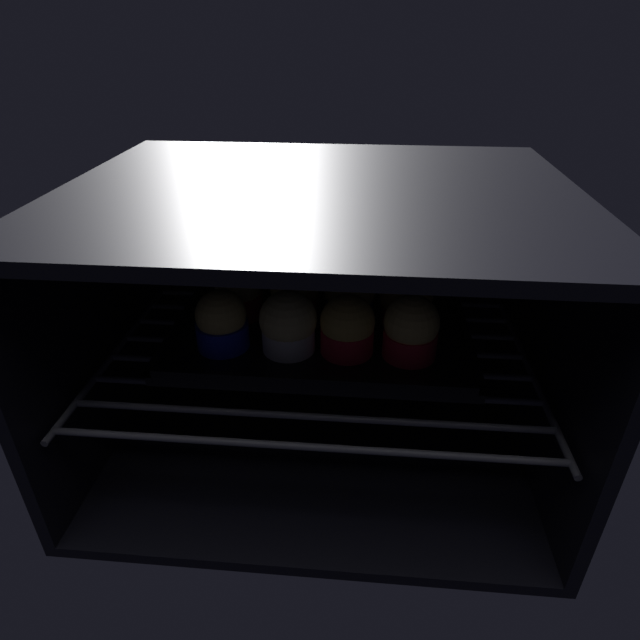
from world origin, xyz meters
The scene contains 11 objects.
oven_cavity centered at (0.00, 26.25, 17.00)cm, with size 59.00×47.00×37.00cm.
oven_rack centered at (0.00, 22.00, 13.60)cm, with size 54.80×42.00×0.80cm.
baking_tray centered at (0.00, 23.07, 14.69)cm, with size 39.70×23.90×2.20cm.
muffin_row0_col0 centered at (-12.18, 18.88, 18.78)cm, with size 6.75×6.75×7.82cm.
muffin_row0_col1 centered at (-3.64, 18.88, 18.83)cm, with size 7.29×7.29×8.04cm.
muffin_row0_col2 centered at (3.78, 19.00, 18.74)cm, with size 6.88×6.88×7.82cm.
muffin_row0_col3 centered at (11.61, 18.82, 18.95)cm, with size 6.85×6.85×8.17cm.
muffin_row1_col0 centered at (-11.85, 27.27, 18.75)cm, with size 6.75×6.75×8.07cm.
muffin_row1_col1 centered at (-3.90, 26.97, 18.77)cm, with size 6.75×6.75×7.93cm.
muffin_row1_col2 centered at (3.69, 27.23, 19.06)cm, with size 7.09×7.09×8.21cm.
muffin_row1_col3 centered at (11.46, 27.07, 18.78)cm, with size 7.30×7.30×7.94cm.
Camera 1 is at (5.30, -37.20, 52.09)cm, focal length 29.42 mm.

